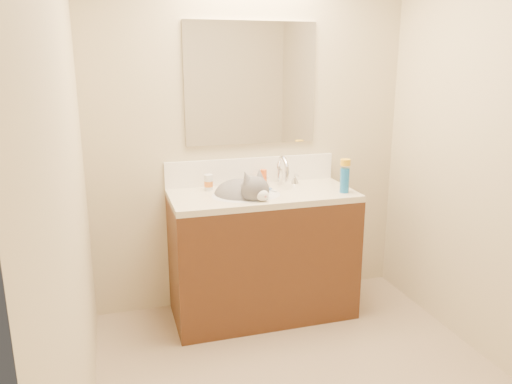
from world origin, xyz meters
TOP-DOWN VIEW (x-y plane):
  - room_shell at (0.00, 0.00)m, footprint 2.24×2.54m
  - vanity_cabinet at (0.00, 0.97)m, footprint 1.20×0.55m
  - counter_slab at (0.00, 0.97)m, footprint 1.20×0.55m
  - basin at (-0.12, 0.94)m, footprint 0.45×0.36m
  - faucet at (0.18, 1.11)m, footprint 0.28×0.20m
  - cat at (-0.14, 0.97)m, footprint 0.47×0.50m
  - backsplash at (0.00, 1.24)m, footprint 1.20×0.02m
  - mirror at (0.00, 1.24)m, footprint 0.90×0.02m
  - pill_bottle at (-0.33, 1.13)m, footprint 0.07×0.07m
  - pill_label at (-0.33, 1.13)m, footprint 0.07×0.07m
  - silver_jar at (-0.02, 1.19)m, footprint 0.07×0.07m
  - amber_bottle at (0.06, 1.16)m, footprint 0.05×0.05m
  - toothbrush at (0.06, 1.01)m, footprint 0.06×0.12m
  - toothbrush_head at (0.06, 1.01)m, footprint 0.03×0.03m
  - spray_can at (0.51, 0.82)m, footprint 0.07×0.07m
  - spray_cap at (0.51, 0.82)m, footprint 0.07×0.07m

SIDE VIEW (x-z plane):
  - vanity_cabinet at x=0.00m, z-range 0.00..0.82m
  - basin at x=-0.12m, z-range 0.72..0.86m
  - counter_slab at x=0.00m, z-range 0.82..0.86m
  - cat at x=-0.14m, z-range 0.67..1.02m
  - toothbrush at x=0.06m, z-range 0.86..0.87m
  - toothbrush_head at x=0.06m, z-range 0.86..0.88m
  - silver_jar at x=-0.02m, z-range 0.86..0.92m
  - pill_label at x=-0.33m, z-range 0.89..0.92m
  - pill_bottle at x=-0.33m, z-range 0.86..0.97m
  - amber_bottle at x=0.06m, z-range 0.86..0.97m
  - spray_can at x=0.51m, z-range 0.86..1.02m
  - faucet at x=0.18m, z-range 0.84..1.05m
  - backsplash at x=0.00m, z-range 0.86..1.04m
  - spray_cap at x=0.51m, z-range 1.04..1.08m
  - room_shell at x=0.00m, z-range 0.23..2.75m
  - mirror at x=0.00m, z-range 1.14..1.94m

